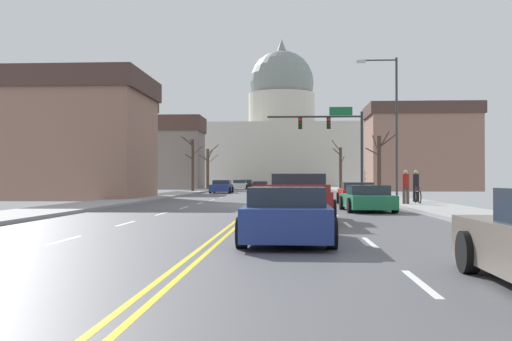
{
  "coord_description": "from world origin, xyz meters",
  "views": [
    {
      "loc": [
        1.73,
        -32.39,
        1.43
      ],
      "look_at": [
        -2.35,
        37.86,
        2.38
      ],
      "focal_mm": 41.87,
      "sensor_mm": 36.0,
      "label": 1
    }
  ],
  "objects_px": {
    "pedestrian_00": "(406,185)",
    "pedestrian_01": "(416,184)",
    "signal_gantry": "(336,132)",
    "sedan_near_01": "(288,191)",
    "pickup_truck_near_04": "(299,200)",
    "sedan_oncoming_02": "(240,185)",
    "sedan_oncoming_00": "(222,187)",
    "sedan_near_03": "(367,199)",
    "sedan_near_00": "(292,190)",
    "sedan_oncoming_03": "(247,184)",
    "bicycle_parked": "(417,196)",
    "sedan_near_05": "(288,216)",
    "sedan_near_02": "(357,194)",
    "sedan_oncoming_01": "(261,186)",
    "street_lamp_right": "(391,116)"
  },
  "relations": [
    {
      "from": "street_lamp_right",
      "to": "sedan_oncoming_02",
      "type": "bearing_deg",
      "value": 106.95
    },
    {
      "from": "pickup_truck_near_04",
      "to": "sedan_near_05",
      "type": "relative_size",
      "value": 1.26
    },
    {
      "from": "sedan_near_03",
      "to": "pedestrian_00",
      "type": "bearing_deg",
      "value": 61.11
    },
    {
      "from": "pickup_truck_near_04",
      "to": "pedestrian_00",
      "type": "bearing_deg",
      "value": 62.83
    },
    {
      "from": "sedan_oncoming_02",
      "to": "pedestrian_01",
      "type": "height_order",
      "value": "pedestrian_01"
    },
    {
      "from": "sedan_oncoming_01",
      "to": "sedan_near_02",
      "type": "bearing_deg",
      "value": -78.81
    },
    {
      "from": "sedan_near_03",
      "to": "sedan_oncoming_02",
      "type": "height_order",
      "value": "sedan_oncoming_02"
    },
    {
      "from": "pedestrian_00",
      "to": "pedestrian_01",
      "type": "distance_m",
      "value": 2.91
    },
    {
      "from": "sedan_oncoming_02",
      "to": "signal_gantry",
      "type": "bearing_deg",
      "value": -70.57
    },
    {
      "from": "sedan_oncoming_03",
      "to": "pedestrian_01",
      "type": "xyz_separation_m",
      "value": [
        13.7,
        -57.18,
        0.53
      ]
    },
    {
      "from": "pickup_truck_near_04",
      "to": "sedan_oncoming_00",
      "type": "bearing_deg",
      "value": 100.36
    },
    {
      "from": "sedan_oncoming_03",
      "to": "sedan_near_05",
      "type": "bearing_deg",
      "value": -85.08
    },
    {
      "from": "sedan_near_00",
      "to": "sedan_near_03",
      "type": "bearing_deg",
      "value": -80.56
    },
    {
      "from": "sedan_near_05",
      "to": "sedan_oncoming_03",
      "type": "xyz_separation_m",
      "value": [
        -6.66,
        77.37,
        -0.0
      ]
    },
    {
      "from": "sedan_near_00",
      "to": "pickup_truck_near_04",
      "type": "height_order",
      "value": "pickup_truck_near_04"
    },
    {
      "from": "pedestrian_00",
      "to": "signal_gantry",
      "type": "bearing_deg",
      "value": 96.71
    },
    {
      "from": "sedan_near_03",
      "to": "sedan_near_05",
      "type": "xyz_separation_m",
      "value": [
        -3.41,
        -12.86,
        0.06
      ]
    },
    {
      "from": "sedan_near_02",
      "to": "pedestrian_01",
      "type": "xyz_separation_m",
      "value": [
        3.37,
        0.82,
        0.53
      ]
    },
    {
      "from": "sedan_oncoming_03",
      "to": "bicycle_parked",
      "type": "bearing_deg",
      "value": -77.16
    },
    {
      "from": "pickup_truck_near_04",
      "to": "pedestrian_01",
      "type": "xyz_separation_m",
      "value": [
        6.7,
        13.68,
        0.39
      ]
    },
    {
      "from": "sedan_near_01",
      "to": "sedan_oncoming_02",
      "type": "relative_size",
      "value": 1.03
    },
    {
      "from": "street_lamp_right",
      "to": "sedan_oncoming_03",
      "type": "bearing_deg",
      "value": 103.42
    },
    {
      "from": "sedan_oncoming_03",
      "to": "pedestrian_01",
      "type": "bearing_deg",
      "value": -76.52
    },
    {
      "from": "sedan_oncoming_00",
      "to": "pickup_truck_near_04",
      "type": "bearing_deg",
      "value": -79.64
    },
    {
      "from": "sedan_near_00",
      "to": "pickup_truck_near_04",
      "type": "relative_size",
      "value": 0.84
    },
    {
      "from": "sedan_oncoming_03",
      "to": "pedestrian_00",
      "type": "bearing_deg",
      "value": -78.09
    },
    {
      "from": "sedan_near_01",
      "to": "sedan_near_02",
      "type": "relative_size",
      "value": 1.01
    },
    {
      "from": "pedestrian_01",
      "to": "signal_gantry",
      "type": "bearing_deg",
      "value": 101.61
    },
    {
      "from": "sedan_near_01",
      "to": "sedan_oncoming_02",
      "type": "xyz_separation_m",
      "value": [
        -6.66,
        40.23,
        -0.02
      ]
    },
    {
      "from": "sedan_oncoming_00",
      "to": "sedan_near_03",
      "type": "bearing_deg",
      "value": -72.61
    },
    {
      "from": "sedan_oncoming_01",
      "to": "sedan_oncoming_00",
      "type": "bearing_deg",
      "value": -109.21
    },
    {
      "from": "signal_gantry",
      "to": "sedan_oncoming_00",
      "type": "height_order",
      "value": "signal_gantry"
    },
    {
      "from": "signal_gantry",
      "to": "sedan_near_00",
      "type": "bearing_deg",
      "value": -133.72
    },
    {
      "from": "sedan_near_02",
      "to": "pedestrian_01",
      "type": "height_order",
      "value": "pedestrian_01"
    },
    {
      "from": "sedan_oncoming_03",
      "to": "pickup_truck_near_04",
      "type": "bearing_deg",
      "value": -84.36
    },
    {
      "from": "sedan_oncoming_01",
      "to": "sedan_near_03",
      "type": "bearing_deg",
      "value": -80.84
    },
    {
      "from": "pickup_truck_near_04",
      "to": "signal_gantry",
      "type": "bearing_deg",
      "value": 83.35
    },
    {
      "from": "sedan_oncoming_00",
      "to": "pedestrian_00",
      "type": "xyz_separation_m",
      "value": [
        12.73,
        -27.88,
        0.49
      ]
    },
    {
      "from": "signal_gantry",
      "to": "bicycle_parked",
      "type": "distance_m",
      "value": 18.46
    },
    {
      "from": "sedan_oncoming_02",
      "to": "pedestrian_00",
      "type": "height_order",
      "value": "pedestrian_00"
    },
    {
      "from": "sedan_near_01",
      "to": "sedan_oncoming_02",
      "type": "bearing_deg",
      "value": 99.39
    },
    {
      "from": "sedan_near_02",
      "to": "sedan_oncoming_00",
      "type": "relative_size",
      "value": 0.99
    },
    {
      "from": "sedan_near_01",
      "to": "sedan_near_02",
      "type": "distance_m",
      "value": 7.31
    },
    {
      "from": "sedan_oncoming_00",
      "to": "bicycle_parked",
      "type": "bearing_deg",
      "value": -63.3
    },
    {
      "from": "street_lamp_right",
      "to": "pickup_truck_near_04",
      "type": "height_order",
      "value": "street_lamp_right"
    },
    {
      "from": "sedan_near_01",
      "to": "sedan_near_05",
      "type": "relative_size",
      "value": 1.08
    },
    {
      "from": "signal_gantry",
      "to": "sedan_near_01",
      "type": "relative_size",
      "value": 1.68
    },
    {
      "from": "pedestrian_00",
      "to": "sedan_near_05",
      "type": "bearing_deg",
      "value": -108.84
    },
    {
      "from": "pedestrian_00",
      "to": "bicycle_parked",
      "type": "xyz_separation_m",
      "value": [
        0.79,
        0.99,
        -0.62
      ]
    },
    {
      "from": "pickup_truck_near_04",
      "to": "sedan_oncoming_01",
      "type": "relative_size",
      "value": 1.27
    }
  ]
}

